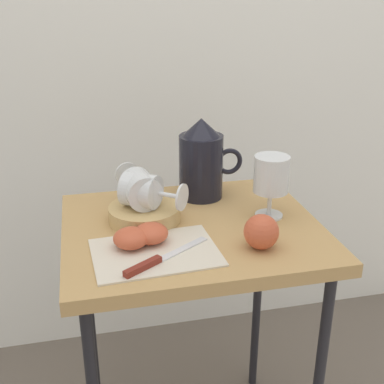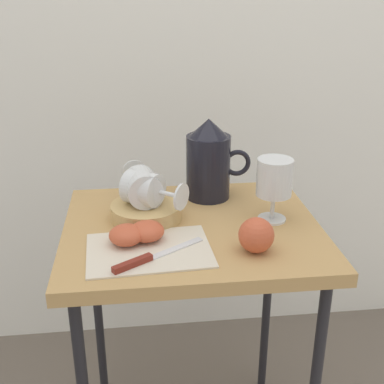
% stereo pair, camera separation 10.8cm
% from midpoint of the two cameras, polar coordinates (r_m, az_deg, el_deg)
% --- Properties ---
extents(curtain_drape, '(2.40, 0.03, 2.15)m').
position_cam_midpoint_polar(curtain_drape, '(1.56, -0.43, 18.67)').
color(curtain_drape, white).
rests_on(curtain_drape, ground_plane).
extents(table, '(0.57, 0.47, 0.69)m').
position_cam_midpoint_polar(table, '(1.15, 2.72, -6.95)').
color(table, tan).
rests_on(table, ground_plane).
extents(linen_napkin, '(0.26, 0.19, 0.00)m').
position_cam_midpoint_polar(linen_napkin, '(1.01, -1.86, -6.75)').
color(linen_napkin, beige).
rests_on(linen_napkin, table).
extents(basket_tray, '(0.16, 0.16, 0.03)m').
position_cam_midpoint_polar(basket_tray, '(1.14, -2.53, -2.26)').
color(basket_tray, tan).
rests_on(basket_tray, table).
extents(pitcher, '(0.16, 0.11, 0.20)m').
position_cam_midpoint_polar(pitcher, '(1.23, 4.43, 2.94)').
color(pitcher, black).
rests_on(pitcher, table).
extents(wine_glass_upright, '(0.08, 0.08, 0.15)m').
position_cam_midpoint_polar(wine_glass_upright, '(1.12, 12.11, 1.21)').
color(wine_glass_upright, silver).
rests_on(wine_glass_upright, table).
extents(wine_glass_tipped_near, '(0.15, 0.14, 0.08)m').
position_cam_midpoint_polar(wine_glass_tipped_near, '(1.11, -2.69, 0.32)').
color(wine_glass_tipped_near, silver).
rests_on(wine_glass_tipped_near, basket_tray).
extents(wine_glass_tipped_far, '(0.09, 0.15, 0.08)m').
position_cam_midpoint_polar(wine_glass_tipped_far, '(1.12, -2.98, 0.58)').
color(wine_glass_tipped_far, silver).
rests_on(wine_glass_tipped_far, basket_tray).
extents(apple_half_left, '(0.07, 0.07, 0.04)m').
position_cam_midpoint_polar(apple_half_left, '(1.02, -4.50, -4.98)').
color(apple_half_left, '#C15133').
rests_on(apple_half_left, linen_napkin).
extents(apple_half_right, '(0.07, 0.07, 0.04)m').
position_cam_midpoint_polar(apple_half_right, '(1.03, -2.19, -4.56)').
color(apple_half_right, '#C15133').
rests_on(apple_half_right, linen_napkin).
extents(apple_whole, '(0.07, 0.07, 0.07)m').
position_cam_midpoint_polar(apple_whole, '(1.01, 10.42, -4.94)').
color(apple_whole, '#C15133').
rests_on(apple_whole, table).
extents(knife, '(0.19, 0.13, 0.01)m').
position_cam_midpoint_polar(knife, '(0.97, -2.03, -7.70)').
color(knife, silver).
rests_on(knife, linen_napkin).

